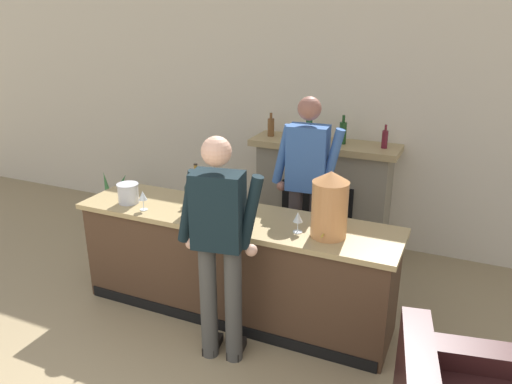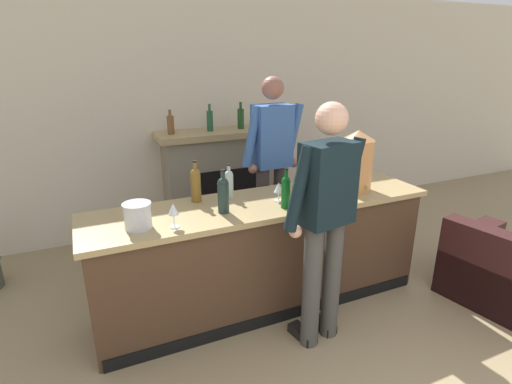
{
  "view_description": "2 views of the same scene",
  "coord_description": "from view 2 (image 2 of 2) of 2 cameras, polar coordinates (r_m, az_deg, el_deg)",
  "views": [
    {
      "loc": [
        1.66,
        -0.97,
        2.56
      ],
      "look_at": [
        -0.12,
        3.01,
        0.96
      ],
      "focal_mm": 35.0,
      "sensor_mm": 36.0,
      "label": 1
    },
    {
      "loc": [
        -1.36,
        -0.22,
        2.05
      ],
      "look_at": [
        -0.1,
        2.6,
        0.97
      ],
      "focal_mm": 28.0,
      "sensor_mm": 36.0,
      "label": 2
    }
  ],
  "objects": [
    {
      "name": "wall_back_panel",
      "position": [
        4.86,
        -7.78,
        11.05
      ],
      "size": [
        12.0,
        0.07,
        2.75
      ],
      "color": "beige",
      "rests_on": "ground_plane"
    },
    {
      "name": "bar_counter",
      "position": [
        3.37,
        1.03,
        -8.76
      ],
      "size": [
        2.8,
        0.69,
        0.93
      ],
      "color": "#462F1F",
      "rests_on": "ground_plane"
    },
    {
      "name": "fireplace_stone",
      "position": [
        4.84,
        -4.26,
        1.93
      ],
      "size": [
        1.61,
        0.52,
        1.52
      ],
      "color": "gray",
      "rests_on": "ground_plane"
    },
    {
      "name": "armchair_black",
      "position": [
        4.07,
        31.92,
        -10.04
      ],
      "size": [
        0.93,
        1.0,
        0.72
      ],
      "color": "#321716",
      "rests_on": "ground_plane"
    },
    {
      "name": "person_customer",
      "position": [
        2.77,
        9.83,
        -3.8
      ],
      "size": [
        0.65,
        0.35,
        1.77
      ],
      "color": "#41403C",
      "rests_on": "ground_plane"
    },
    {
      "name": "person_bartender",
      "position": [
        3.9,
        2.29,
        4.12
      ],
      "size": [
        0.66,
        0.32,
        1.85
      ],
      "color": "#433A3A",
      "rests_on": "ground_plane"
    },
    {
      "name": "copper_dispenser",
      "position": [
        3.48,
        14.16,
        4.37
      ],
      "size": [
        0.28,
        0.32,
        0.52
      ],
      "color": "#C6824A",
      "rests_on": "bar_counter"
    },
    {
      "name": "ice_bucket_steel",
      "position": [
        2.79,
        -16.55,
        -3.26
      ],
      "size": [
        0.19,
        0.19,
        0.18
      ],
      "color": "silver",
      "rests_on": "bar_counter"
    },
    {
      "name": "wine_bottle_riesling_slim",
      "position": [
        3.17,
        -8.61,
        1.23
      ],
      "size": [
        0.08,
        0.08,
        0.33
      ],
      "color": "brown",
      "rests_on": "bar_counter"
    },
    {
      "name": "wine_bottle_rose_blush",
      "position": [
        3.02,
        4.27,
        0.23
      ],
      "size": [
        0.07,
        0.07,
        0.31
      ],
      "color": "#0D571B",
      "rests_on": "bar_counter"
    },
    {
      "name": "wine_bottle_burgundy_dark",
      "position": [
        3.25,
        -3.89,
        1.39
      ],
      "size": [
        0.07,
        0.07,
        0.28
      ],
      "color": "#A8BDBA",
      "rests_on": "bar_counter"
    },
    {
      "name": "wine_bottle_merlot_tall",
      "position": [
        2.92,
        -4.71,
        -0.2
      ],
      "size": [
        0.08,
        0.08,
        0.33
      ],
      "color": "#1B2D2A",
      "rests_on": "bar_counter"
    },
    {
      "name": "wine_glass_by_dispenser",
      "position": [
        2.73,
        -11.72,
        -2.56
      ],
      "size": [
        0.07,
        0.07,
        0.17
      ],
      "color": "silver",
      "rests_on": "bar_counter"
    },
    {
      "name": "wine_glass_near_bucket",
      "position": [
        3.16,
        3.26,
        0.55
      ],
      "size": [
        0.08,
        0.08,
        0.15
      ],
      "color": "silver",
      "rests_on": "bar_counter"
    },
    {
      "name": "wine_glass_front_left",
      "position": [
        3.36,
        11.12,
        1.55
      ],
      "size": [
        0.07,
        0.07,
        0.17
      ],
      "color": "silver",
      "rests_on": "bar_counter"
    }
  ]
}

